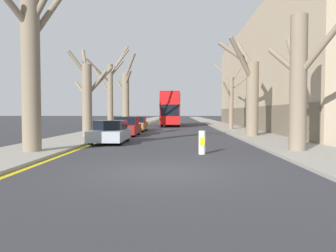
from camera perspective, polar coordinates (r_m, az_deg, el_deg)
ground_plane at (r=9.96m, az=-1.13°, el=-8.01°), size 300.00×300.00×0.00m
sidewalk_left at (r=60.19m, az=-4.68°, el=0.75°), size 3.49×120.00×0.12m
sidewalk_right at (r=60.08m, az=7.33°, el=0.74°), size 3.49×120.00×0.12m
building_facade_right at (r=39.37m, az=20.55°, el=8.15°), size 10.08×39.97×11.70m
kerb_line_stripe at (r=60.00m, az=-2.85°, el=0.70°), size 0.24×120.00×0.01m
street_tree_left_0 at (r=15.37m, az=-22.55°, el=9.59°), size 2.55×3.46×8.36m
street_tree_left_1 at (r=23.28m, az=-13.82°, el=5.13°), size 2.56×3.32×6.25m
street_tree_left_2 at (r=31.22m, az=-10.02°, el=6.04°), size 4.07×4.27×8.12m
street_tree_left_3 at (r=38.76m, az=-7.35°, el=5.02°), size 2.75×2.58×8.46m
street_tree_right_0 at (r=15.60m, az=21.82°, el=7.57°), size 2.34×4.65×6.13m
street_tree_right_1 at (r=24.45m, az=14.14°, el=5.78°), size 2.89×3.34×7.08m
street_tree_right_2 at (r=33.84m, az=10.90°, el=4.61°), size 3.31×3.28×7.06m
double_decker_bus at (r=43.14m, az=0.48°, el=3.26°), size 2.44×10.39×4.29m
parked_car_0 at (r=19.41m, az=-10.00°, el=-1.08°), size 1.85×4.02×1.32m
parked_car_1 at (r=25.30m, az=-7.22°, el=-0.13°), size 1.78×4.22×1.46m
parked_car_2 at (r=31.22m, az=-5.50°, el=0.31°), size 1.78×4.38×1.39m
traffic_bollard at (r=14.13m, az=5.95°, el=-2.87°), size 0.29×0.31×1.01m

